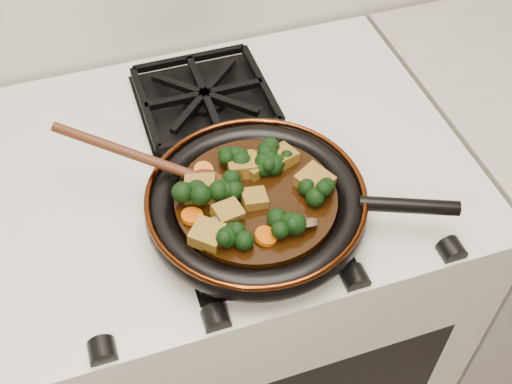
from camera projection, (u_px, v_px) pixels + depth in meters
name	position (u px, v px, depth m)	size (l,w,h in m)	color
stove	(235.00, 303.00, 1.38)	(0.76, 0.60, 0.90)	beige
burner_grate_front	(255.00, 217.00, 0.94)	(0.23, 0.23, 0.03)	black
burner_grate_back	(205.00, 98.00, 1.12)	(0.23, 0.23, 0.03)	black
skillet	(258.00, 204.00, 0.92)	(0.43, 0.32, 0.05)	black
braising_sauce	(256.00, 202.00, 0.92)	(0.23, 0.23, 0.02)	black
tofu_cube_0	(254.00, 199.00, 0.90)	(0.03, 0.03, 0.02)	brown
tofu_cube_1	(315.00, 182.00, 0.92)	(0.04, 0.05, 0.02)	brown
tofu_cube_2	(201.00, 190.00, 0.91)	(0.04, 0.04, 0.02)	brown
tofu_cube_3	(242.00, 166.00, 0.94)	(0.04, 0.04, 0.02)	brown
tofu_cube_4	(208.00, 235.00, 0.86)	(0.04, 0.04, 0.02)	brown
tofu_cube_5	(228.00, 213.00, 0.88)	(0.04, 0.03, 0.02)	brown
tofu_cube_6	(254.00, 167.00, 0.94)	(0.04, 0.03, 0.02)	brown
tofu_cube_7	(282.00, 156.00, 0.95)	(0.04, 0.04, 0.02)	brown
broccoli_floret_0	(191.00, 197.00, 0.89)	(0.06, 0.06, 0.06)	black
broccoli_floret_1	(225.00, 191.00, 0.90)	(0.06, 0.06, 0.05)	black
broccoli_floret_2	(285.00, 224.00, 0.87)	(0.06, 0.06, 0.05)	black
broccoli_floret_3	(235.00, 160.00, 0.95)	(0.06, 0.06, 0.05)	black
broccoli_floret_4	(281.00, 163.00, 0.94)	(0.06, 0.06, 0.05)	black
broccoli_floret_5	(273.00, 154.00, 0.95)	(0.06, 0.06, 0.05)	black
broccoli_floret_6	(319.00, 192.00, 0.90)	(0.06, 0.06, 0.05)	black
broccoli_floret_7	(263.00, 166.00, 0.94)	(0.06, 0.06, 0.05)	black
broccoli_floret_8	(234.00, 237.00, 0.85)	(0.06, 0.06, 0.05)	black
carrot_coin_0	(266.00, 236.00, 0.86)	(0.03, 0.03, 0.01)	#BC4C05
carrot_coin_1	(204.00, 171.00, 0.94)	(0.03, 0.03, 0.01)	#BC4C05
carrot_coin_2	(217.00, 237.00, 0.86)	(0.03, 0.03, 0.01)	#BC4C05
carrot_coin_3	(192.00, 216.00, 0.88)	(0.03, 0.03, 0.01)	#BC4C05
mushroom_slice_0	(314.00, 189.00, 0.91)	(0.03, 0.03, 0.01)	brown
mushroom_slice_1	(215.00, 229.00, 0.87)	(0.03, 0.03, 0.01)	brown
mushroom_slice_2	(304.00, 223.00, 0.87)	(0.04, 0.04, 0.01)	brown
wooden_spoon	(163.00, 165.00, 0.92)	(0.14, 0.10, 0.23)	#49210F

